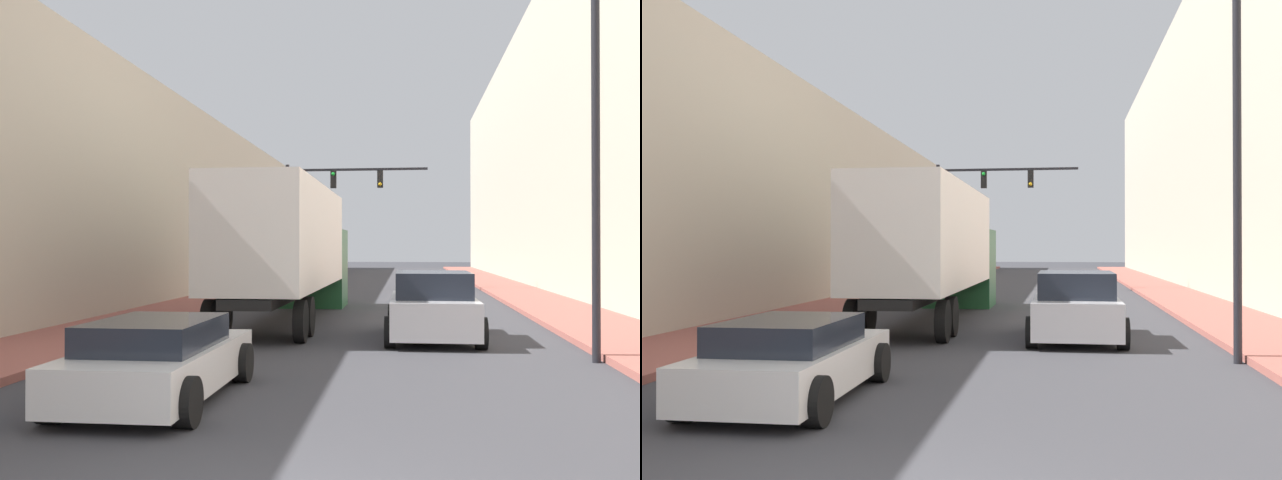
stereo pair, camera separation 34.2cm
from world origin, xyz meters
TOP-DOWN VIEW (x-y plane):
  - sidewalk_right at (6.50, 30.00)m, footprint 2.83×80.00m
  - sidewalk_left at (-6.50, 30.00)m, footprint 2.83×80.00m
  - building_right at (10.91, 30.00)m, footprint 6.00×80.00m
  - building_left at (-10.91, 30.00)m, footprint 6.00×80.00m
  - semi_truck at (-2.22, 16.01)m, footprint 2.46×12.63m
  - sedan_car at (-2.27, 4.61)m, footprint 2.02×4.30m
  - suv_car at (1.92, 11.95)m, footprint 2.22×4.45m
  - traffic_signal_gantry at (-3.16, 31.57)m, footprint 7.41×0.35m
  - street_lamp at (4.93, 8.87)m, footprint 0.44×0.44m

SIDE VIEW (x-z plane):
  - sidewalk_right at x=6.50m, z-range 0.00..0.15m
  - sidewalk_left at x=-6.50m, z-range 0.00..0.15m
  - sedan_car at x=-2.27m, z-range -0.01..1.18m
  - suv_car at x=1.92m, z-range -0.04..1.59m
  - semi_truck at x=-2.22m, z-range 0.26..4.22m
  - building_left at x=-10.91m, z-range 0.00..8.44m
  - traffic_signal_gantry at x=-3.16m, z-range 1.30..7.86m
  - street_lamp at x=4.93m, z-range 1.03..9.21m
  - building_right at x=10.91m, z-range 0.00..15.38m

